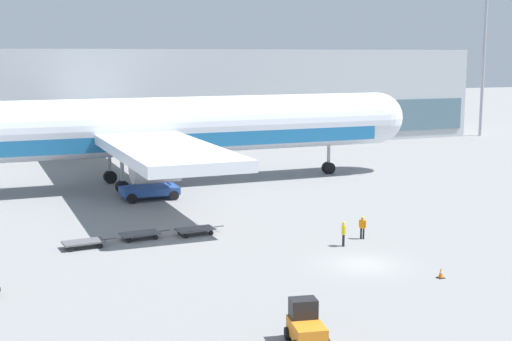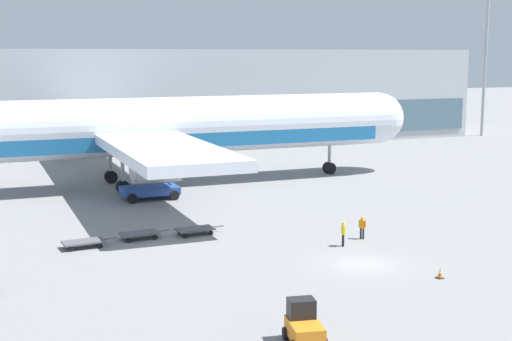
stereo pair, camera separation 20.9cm
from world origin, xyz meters
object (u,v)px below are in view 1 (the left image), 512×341
(light_mast, at_px, (484,52))
(baggage_dolly_third, at_px, (196,229))
(ground_crew_near, at_px, (344,232))
(ground_crew_far, at_px, (362,226))
(baggage_dolly_second, at_px, (140,234))
(scissor_lift_loader, at_px, (149,178))
(baggage_dolly_lead, at_px, (84,242))
(baggage_tug_foreground, at_px, (306,325))
(traffic_cone_near, at_px, (441,273))
(airplane_main, at_px, (148,129))

(light_mast, distance_m, baggage_dolly_third, 78.93)
(light_mast, height_order, ground_crew_near, light_mast)
(light_mast, relative_size, ground_crew_far, 14.20)
(ground_crew_near, distance_m, ground_crew_far, 2.56)
(light_mast, relative_size, baggage_dolly_second, 6.32)
(scissor_lift_loader, xyz_separation_m, baggage_dolly_lead, (-8.01, -15.19, -1.55))
(baggage_tug_foreground, distance_m, ground_crew_far, 19.77)
(ground_crew_near, relative_size, ground_crew_far, 1.06)
(baggage_tug_foreground, bearing_deg, baggage_dolly_lead, 29.18)
(baggage_tug_foreground, xyz_separation_m, traffic_cone_near, (11.72, 5.98, -0.57))
(baggage_dolly_third, height_order, ground_crew_far, ground_crew_far)
(scissor_lift_loader, bearing_deg, baggage_tug_foreground, -92.08)
(scissor_lift_loader, relative_size, baggage_dolly_second, 1.40)
(baggage_dolly_third, bearing_deg, baggage_tug_foreground, -98.08)
(ground_crew_far, bearing_deg, ground_crew_near, -93.44)
(light_mast, relative_size, baggage_dolly_lead, 6.32)
(airplane_main, height_order, baggage_tug_foreground, airplane_main)
(scissor_lift_loader, distance_m, traffic_cone_near, 31.81)
(airplane_main, xyz_separation_m, baggage_dolly_lead, (-9.43, -21.56, -5.45))
(baggage_dolly_third, height_order, ground_crew_near, ground_crew_near)
(light_mast, distance_m, baggage_dolly_lead, 86.03)
(scissor_lift_loader, bearing_deg, baggage_dolly_lead, -118.81)
(baggage_tug_foreground, bearing_deg, scissor_lift_loader, 8.48)
(baggage_tug_foreground, distance_m, baggage_dolly_lead, 21.86)
(baggage_dolly_second, xyz_separation_m, ground_crew_near, (12.90, -7.00, 0.65))
(light_mast, relative_size, ground_crew_near, 13.45)
(baggage_dolly_second, bearing_deg, baggage_dolly_third, -8.13)
(baggage_tug_foreground, xyz_separation_m, ground_crew_far, (11.90, 15.79, 0.10))
(airplane_main, height_order, ground_crew_far, airplane_main)
(baggage_dolly_second, bearing_deg, light_mast, 29.16)
(airplane_main, bearing_deg, baggage_dolly_lead, -114.64)
(airplane_main, relative_size, baggage_dolly_second, 15.45)
(baggage_dolly_lead, bearing_deg, scissor_lift_loader, 56.60)
(light_mast, distance_m, baggage_tug_foreground, 93.64)
(scissor_lift_loader, relative_size, ground_crew_far, 3.14)
(scissor_lift_loader, xyz_separation_m, ground_crew_far, (11.23, -19.98, -0.96))
(traffic_cone_near, bearing_deg, baggage_dolly_third, 125.11)
(baggage_dolly_third, xyz_separation_m, ground_crew_far, (10.97, -5.55, 0.59))
(ground_crew_near, xyz_separation_m, ground_crew_far, (2.22, 1.27, -0.07))
(baggage_dolly_lead, xyz_separation_m, ground_crew_far, (19.24, -4.79, 0.59))
(ground_crew_near, bearing_deg, light_mast, 152.30)
(airplane_main, relative_size, scissor_lift_loader, 11.06)
(scissor_lift_loader, bearing_deg, ground_crew_far, -61.66)
(baggage_dolly_third, distance_m, ground_crew_near, 11.12)
(baggage_dolly_third, xyz_separation_m, traffic_cone_near, (10.80, -15.36, -0.08))
(baggage_dolly_third, bearing_deg, light_mast, 31.01)
(scissor_lift_loader, height_order, ground_crew_far, scissor_lift_loader)
(baggage_dolly_third, relative_size, traffic_cone_near, 5.98)
(baggage_tug_foreground, bearing_deg, traffic_cone_near, -53.41)
(scissor_lift_loader, bearing_deg, airplane_main, 76.38)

